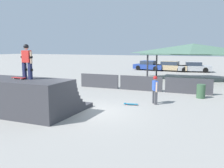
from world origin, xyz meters
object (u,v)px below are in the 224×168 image
skateboard_on_deck (19,78)px  parked_car_silver (194,67)px  bystander_walking (155,87)px  trash_bin (201,91)px  parked_car_blue (149,66)px  skater_on_deck (27,59)px  parked_car_tan (171,66)px  skateboard_on_ground (130,104)px

skateboard_on_deck → parked_car_silver: bearing=85.3°
bystander_walking → trash_bin: bearing=-72.5°
skateboard_on_deck → parked_car_blue: bearing=99.0°
skater_on_deck → bystander_walking: 6.79m
parked_car_tan → bystander_walking: bearing=-76.8°
skateboard_on_deck → bystander_walking: 7.02m
parked_car_blue → parked_car_silver: 5.84m
bystander_walking → skater_on_deck: bearing=98.7°
skateboard_on_ground → trash_bin: 4.84m
skater_on_deck → skateboard_on_ground: size_ratio=2.04×
bystander_walking → parked_car_silver: 19.55m
parked_car_tan → parked_car_silver: size_ratio=1.09×
skateboard_on_deck → parked_car_tan: bearing=92.1°
skateboard_on_ground → trash_bin: trash_bin is taller
skateboard_on_deck → trash_bin: (7.62, 7.10, -1.28)m
skateboard_on_ground → parked_car_tan: parked_car_tan is taller
skateboard_on_ground → parked_car_silver: (1.59, 20.32, 0.54)m
skateboard_on_ground → parked_car_blue: 20.95m
bystander_walking → parked_car_tan: bearing=-25.0°
skateboard_on_deck → parked_car_silver: 24.71m
skater_on_deck → parked_car_tan: skater_on_deck is taller
bystander_walking → parked_car_tan: (-2.48, 19.55, -0.32)m
trash_bin → parked_car_silver: 16.99m
bystander_walking → parked_car_blue: 20.46m
skateboard_on_ground → parked_car_blue: (-4.25, 20.51, 0.54)m
parked_car_tan → parked_car_silver: 2.92m
skater_on_deck → skateboard_on_deck: 0.96m
skateboard_on_deck → bystander_walking: bearing=48.5°
skater_on_deck → parked_car_blue: (-0.43, 24.05, -1.96)m
skater_on_deck → parked_car_silver: skater_on_deck is taller
trash_bin → parked_car_tan: (-4.73, 16.89, 0.18)m
skateboard_on_ground → skateboard_on_deck: bearing=30.1°
skater_on_deck → trash_bin: bearing=46.3°
bystander_walking → parked_car_tan: bystander_walking is taller
bystander_walking → parked_car_blue: bystander_walking is taller
skater_on_deck → bystander_walking: size_ratio=1.02×
parked_car_blue → bystander_walking: bearing=-64.5°
skateboard_on_ground → parked_car_tan: 20.37m
skater_on_deck → parked_car_tan: (2.49, 23.86, -1.96)m
trash_bin → parked_car_blue: 18.71m
parked_car_blue → parked_car_silver: bearing=8.3°
bystander_walking → parked_car_silver: (0.44, 19.55, -0.32)m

